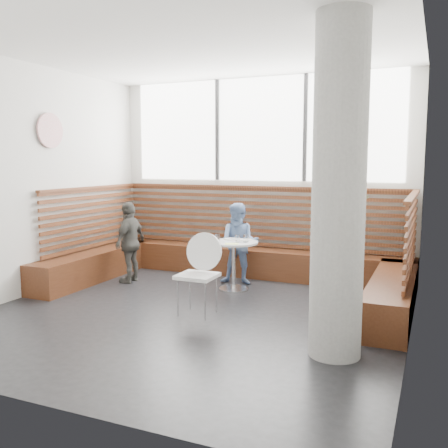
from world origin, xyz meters
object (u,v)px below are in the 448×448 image
at_px(cafe_table, 234,255).
at_px(child_left, 130,242).
at_px(child_back, 239,244).
at_px(cafe_chair, 200,267).
at_px(concrete_column, 339,190).
at_px(adult_man, 343,244).

relative_size(cafe_table, child_left, 0.57).
xyz_separation_m(cafe_table, child_back, (-0.05, 0.36, 0.11)).
relative_size(cafe_chair, child_back, 0.80).
relative_size(cafe_chair, child_left, 0.79).
distance_m(concrete_column, cafe_chair, 2.17).
height_order(cafe_chair, adult_man, adult_man).
distance_m(concrete_column, child_back, 3.09).
height_order(cafe_table, cafe_chair, cafe_chair).
height_order(adult_man, child_left, adult_man).
bearing_deg(cafe_table, concrete_column, -46.17).
bearing_deg(adult_man, cafe_table, 92.10).
height_order(concrete_column, cafe_table, concrete_column).
bearing_deg(child_left, cafe_chair, 57.26).
bearing_deg(child_back, child_left, -172.60).
distance_m(cafe_chair, adult_man, 1.87).
height_order(cafe_chair, child_back, child_back).
distance_m(concrete_column, child_left, 4.00).
distance_m(concrete_column, cafe_table, 2.85).
height_order(cafe_table, child_left, child_left).
bearing_deg(child_back, concrete_column, -61.47).
height_order(concrete_column, child_left, concrete_column).
bearing_deg(cafe_chair, cafe_table, 92.20).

